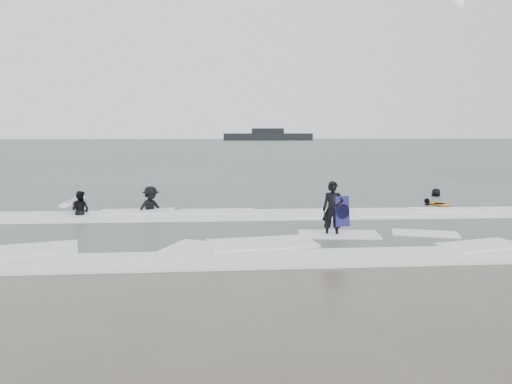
{
  "coord_description": "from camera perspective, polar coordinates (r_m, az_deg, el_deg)",
  "views": [
    {
      "loc": [
        -1.19,
        -13.3,
        3.42
      ],
      "look_at": [
        0.0,
        5.0,
        1.1
      ],
      "focal_mm": 35.0,
      "sensor_mm": 36.0,
      "label": 1
    }
  ],
  "objects": [
    {
      "name": "surfer_right_far",
      "position": [
        26.69,
        19.87,
        -0.59
      ],
      "size": [
        0.93,
        0.78,
        1.61
      ],
      "primitive_type": "imported",
      "rotation": [
        0.0,
        0.0,
        -2.74
      ],
      "color": "black",
      "rests_on": "ground"
    },
    {
      "name": "surfer_right_near",
      "position": [
        23.49,
        18.98,
        -1.56
      ],
      "size": [
        0.96,
        0.69,
        1.52
      ],
      "primitive_type": "imported",
      "rotation": [
        0.0,
        0.0,
        -2.74
      ],
      "color": "black",
      "rests_on": "ground"
    },
    {
      "name": "surfer_wading",
      "position": [
        20.85,
        -19.41,
        -2.65
      ],
      "size": [
        0.92,
        0.81,
        1.57
      ],
      "primitive_type": "imported",
      "rotation": [
        0.0,
        0.0,
        2.8
      ],
      "color": "black",
      "rests_on": "ground"
    },
    {
      "name": "bodyboards",
      "position": [
        19.29,
        3.42,
        -1.52
      ],
      "size": [
        16.46,
        6.69,
        1.25
      ],
      "color": "#120F49",
      "rests_on": "ground"
    },
    {
      "name": "surfer_centre",
      "position": [
        16.08,
        8.71,
        -5.15
      ],
      "size": [
        0.74,
        0.57,
        1.82
      ],
      "primitive_type": "imported",
      "rotation": [
        0.0,
        0.0,
        -0.23
      ],
      "color": "black",
      "rests_on": "ground"
    },
    {
      "name": "vessel_horizon",
      "position": [
        151.59,
        1.35,
        6.41
      ],
      "size": [
        26.75,
        4.78,
        3.63
      ],
      "color": "black",
      "rests_on": "ground"
    },
    {
      "name": "ground",
      "position": [
        13.78,
        1.36,
        -7.15
      ],
      "size": [
        320.0,
        320.0,
        0.0
      ],
      "primitive_type": "plane",
      "color": "brown",
      "rests_on": "ground"
    },
    {
      "name": "sea",
      "position": [
        93.37,
        -3.01,
        5.13
      ],
      "size": [
        320.0,
        320.0,
        0.0
      ],
      "primitive_type": "plane",
      "color": "#47544C",
      "rests_on": "ground"
    },
    {
      "name": "surfer_breaker",
      "position": [
        21.18,
        -11.92,
        -2.24
      ],
      "size": [
        1.42,
        1.33,
        1.92
      ],
      "primitive_type": "imported",
      "rotation": [
        0.0,
        0.0,
        0.67
      ],
      "color": "black",
      "rests_on": "ground"
    },
    {
      "name": "surf_foam",
      "position": [
        17.37,
        0.28,
        -4.01
      ],
      "size": [
        30.03,
        9.06,
        0.09
      ],
      "color": "white",
      "rests_on": "ground"
    }
  ]
}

